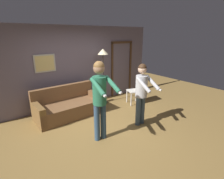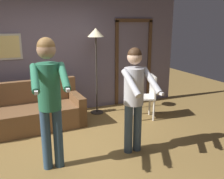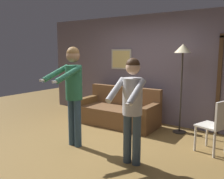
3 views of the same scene
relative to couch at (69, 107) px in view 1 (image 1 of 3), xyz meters
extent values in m
plane|color=olive|center=(0.42, -1.33, -0.28)|extent=(12.00, 12.00, 0.00)
cube|color=slate|center=(0.42, 0.70, 1.02)|extent=(6.40, 0.06, 2.60)
cube|color=#B7B2A8|center=(-0.36, 0.66, 1.24)|extent=(0.61, 0.02, 0.52)
cube|color=#D8C073|center=(-0.36, 0.64, 1.24)|extent=(0.53, 0.01, 0.44)
cube|color=#4C331E|center=(2.07, 0.65, 0.74)|extent=(0.08, 0.04, 2.04)
cube|color=#4C331E|center=(2.97, 0.65, 0.74)|extent=(0.08, 0.04, 2.04)
cube|color=#4C331E|center=(2.52, 0.65, 1.76)|extent=(0.98, 0.04, 0.08)
cube|color=brown|center=(0.00, -0.04, -0.07)|extent=(1.94, 0.94, 0.42)
cube|color=brown|center=(-0.01, 0.31, 0.37)|extent=(1.90, 0.23, 0.45)
cube|color=brown|center=(-0.87, -0.09, 0.01)|extent=(0.20, 0.86, 0.58)
cube|color=brown|center=(0.87, 0.00, 0.01)|extent=(0.20, 0.86, 0.58)
cylinder|color=#332D28|center=(1.41, 0.27, -0.27)|extent=(0.28, 0.28, 0.02)
cylinder|color=#332D28|center=(1.41, 0.27, 0.58)|extent=(0.04, 0.04, 1.67)
cone|color=#F9EAB7|center=(1.41, 0.27, 1.51)|extent=(0.35, 0.35, 0.18)
cylinder|color=#304B64|center=(0.04, -1.57, 0.16)|extent=(0.13, 0.13, 0.87)
cylinder|color=#304B64|center=(0.20, -1.58, 0.16)|extent=(0.13, 0.13, 0.87)
cylinder|color=#286B4C|center=(0.12, -1.58, 0.90)|extent=(0.30, 0.30, 0.62)
sphere|color=#9E7556|center=(0.12, -1.58, 1.38)|extent=(0.24, 0.24, 0.24)
sphere|color=brown|center=(0.12, -1.58, 1.42)|extent=(0.23, 0.23, 0.23)
cylinder|color=#286B4C|center=(-0.07, -1.82, 1.08)|extent=(0.13, 0.54, 0.28)
cube|color=white|center=(-0.09, -2.07, 0.98)|extent=(0.05, 0.15, 0.04)
cylinder|color=#286B4C|center=(0.27, -1.84, 1.08)|extent=(0.13, 0.54, 0.28)
cube|color=white|center=(0.25, -2.09, 0.98)|extent=(0.05, 0.15, 0.04)
cylinder|color=#3C5063|center=(1.28, -1.60, 0.12)|extent=(0.13, 0.13, 0.79)
cylinder|color=#3C5063|center=(1.44, -1.59, 0.12)|extent=(0.13, 0.13, 0.79)
cylinder|color=#B2B2B7|center=(1.36, -1.60, 0.79)|extent=(0.30, 0.30, 0.56)
sphere|color=#D8AD8E|center=(1.36, -1.60, 1.22)|extent=(0.22, 0.22, 0.22)
sphere|color=#382314|center=(1.36, -1.60, 1.26)|extent=(0.21, 0.21, 0.21)
cylinder|color=#B2B2B7|center=(1.20, -1.81, 0.90)|extent=(0.12, 0.47, 0.34)
cylinder|color=#B2B2B7|center=(1.54, -1.79, 0.90)|extent=(0.12, 0.47, 0.34)
cube|color=white|center=(1.55, -2.00, 0.77)|extent=(0.05, 0.15, 0.04)
cylinder|color=silver|center=(2.10, -0.18, -0.05)|extent=(0.04, 0.04, 0.45)
cylinder|color=silver|center=(2.00, -0.53, -0.05)|extent=(0.04, 0.04, 0.45)
cylinder|color=silver|center=(2.45, -0.29, -0.05)|extent=(0.04, 0.04, 0.45)
cylinder|color=silver|center=(2.34, -0.63, -0.05)|extent=(0.04, 0.04, 0.45)
cube|color=silver|center=(2.22, -0.41, 0.19)|extent=(0.52, 0.52, 0.03)
cube|color=silver|center=(2.41, -0.46, 0.43)|extent=(0.16, 0.41, 0.45)
camera|label=1|loc=(-1.74, -4.61, 2.05)|focal=28.00mm
camera|label=2|loc=(-0.33, -4.80, 1.70)|focal=40.00mm
camera|label=3|loc=(3.26, -4.76, 1.47)|focal=40.00mm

